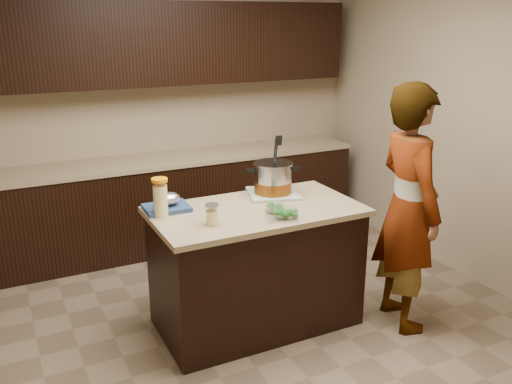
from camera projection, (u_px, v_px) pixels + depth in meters
ground_plane at (256, 322)px, 4.06m from camera, size 4.00×4.00×0.00m
room_shell at (256, 91)px, 3.54m from camera, size 4.04×4.04×2.72m
back_cabinets at (177, 151)px, 5.26m from camera, size 3.60×0.63×2.33m
island at (256, 267)px, 3.92m from camera, size 1.46×0.81×0.90m
dish_towel at (273, 194)px, 4.07m from camera, size 0.45×0.45×0.02m
stock_pot at (273, 180)px, 4.04m from camera, size 0.41×0.37×0.42m
lemonade_pitcher at (160, 199)px, 3.60m from camera, size 0.13×0.13×0.26m
mason_jar at (212, 215)px, 3.46m from camera, size 0.11×0.11×0.15m
broccoli_tub_left at (275, 208)px, 3.70m from camera, size 0.13×0.13×0.06m
broccoli_tub_right at (290, 214)px, 3.60m from camera, size 0.11×0.11×0.05m
broccoli_tub_rect at (281, 215)px, 3.57m from camera, size 0.25×0.21×0.07m
blue_tray at (168, 204)px, 3.74m from camera, size 0.31×0.25×0.12m
person at (408, 208)px, 3.82m from camera, size 0.54×0.72×1.77m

